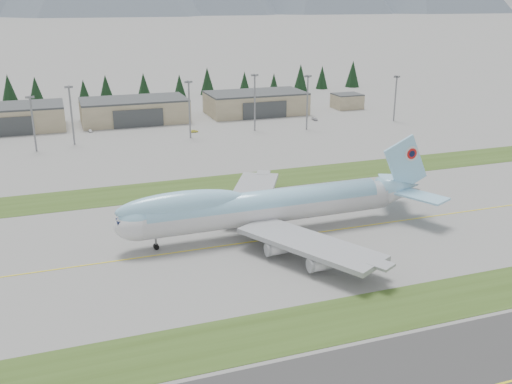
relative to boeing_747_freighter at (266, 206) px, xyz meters
name	(u,v)px	position (x,y,z in m)	size (l,w,h in m)	color
ground	(285,237)	(3.52, -3.70, -7.16)	(7000.00, 7000.00, 0.00)	slate
grass_strip_near	(363,315)	(3.52, -41.70, -7.16)	(400.00, 14.00, 0.08)	#364D1B
grass_strip_far	(231,183)	(3.52, 41.30, -7.16)	(400.00, 18.00, 0.08)	#364D1B
taxiway_line_main	(285,237)	(3.52, -3.70, -7.16)	(400.00, 0.40, 0.02)	yellow
boeing_747_freighter	(266,206)	(0.00, 0.00, 0.00)	(81.66, 71.17, 21.71)	silver
hangar_left	(7,118)	(-66.48, 146.20, -1.77)	(48.00, 26.60, 10.80)	gray
hangar_center	(134,110)	(-11.48, 146.20, -1.77)	(48.00, 26.60, 10.80)	gray
hangar_right	(256,103)	(48.52, 146.20, -1.77)	(48.00, 26.60, 10.80)	gray
control_shed	(347,101)	(98.52, 144.30, -3.36)	(14.00, 12.00, 7.60)	gray
floodlight_masts	(218,97)	(18.16, 106.89, 8.69)	(161.09, 9.82, 24.23)	gray
service_vehicle_a	(91,132)	(-32.71, 130.35, -7.16)	(1.39, 3.43, 1.17)	white
service_vehicle_b	(194,132)	(9.40, 114.81, -7.16)	(1.21, 3.44, 1.13)	gold
service_vehicle_c	(314,120)	(69.32, 121.41, -7.16)	(1.85, 4.57, 1.32)	#A2A1A6
conifer_belt	(151,85)	(6.82, 209.28, 0.49)	(271.30, 16.45, 16.99)	black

